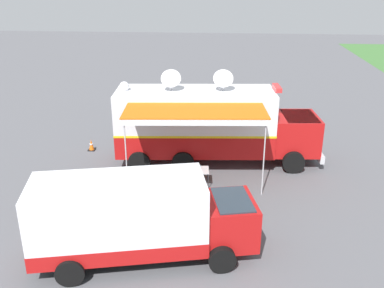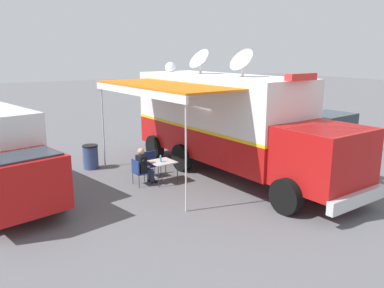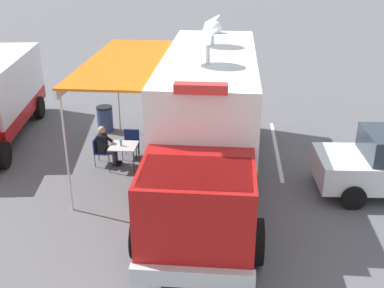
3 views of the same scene
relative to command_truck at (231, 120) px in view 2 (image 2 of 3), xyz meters
name	(u,v)px [view 2 (image 2 of 3)]	position (x,y,z in m)	size (l,w,h in m)	color
ground_plane	(217,168)	(0.03, -0.75, -1.95)	(100.00, 100.00, 0.00)	#5B5B60
lot_stripe	(232,151)	(-2.00, -2.53, -1.94)	(0.12, 4.80, 0.01)	silver
command_truck	(231,120)	(0.00, 0.00, 0.00)	(5.46, 9.66, 4.53)	#B71414
folding_table	(162,163)	(2.56, -0.36, -1.27)	(0.86, 0.86, 0.73)	silver
water_bottle	(161,159)	(2.62, -0.33, -1.11)	(0.07, 0.07, 0.22)	#4C99D8
folding_chair_at_table	(139,170)	(3.36, -0.48, -1.43)	(0.52, 0.52, 0.87)	navy
folding_chair_beside_table	(151,162)	(2.58, -1.21, -1.43)	(0.52, 0.52, 0.87)	navy
seated_responder	(144,165)	(3.17, -0.49, -1.30)	(0.68, 0.58, 1.25)	black
trash_bin	(91,157)	(4.14, -3.19, -1.49)	(0.57, 0.57, 0.91)	#384C7F
traffic_cone	(171,134)	(-0.91, -6.14, -1.67)	(0.36, 0.36, 0.58)	black
car_behind_truck	(326,134)	(-5.17, -0.10, -1.07)	(4.40, 2.42, 1.76)	silver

